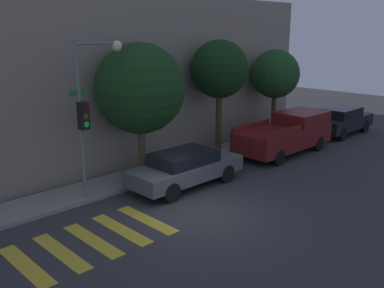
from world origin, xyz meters
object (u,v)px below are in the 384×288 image
Objects in this scene: sedan_near_corner at (185,168)px; pickup_truck at (287,133)px; traffic_light_pole at (90,100)px; tree_near_corner at (140,89)px; tree_far_end at (275,74)px; sedan_middle at (341,120)px; tree_midblock at (219,70)px.

sedan_near_corner is 6.72m from pickup_truck.
traffic_light_pole is 2.72m from tree_near_corner.
tree_far_end reaches higher than sedan_near_corner.
pickup_truck is 3.64m from tree_far_end.
sedan_middle is 13.08m from tree_near_corner.
traffic_light_pole reaches higher than tree_far_end.
sedan_middle is 0.82× the size of tree_midblock.
tree_near_corner reaches higher than pickup_truck.
sedan_middle is 0.83× the size of tree_near_corner.
pickup_truck is at bearing 0.00° from sedan_near_corner.
sedan_middle is at bearing -28.10° from tree_far_end.
tree_midblock is at bearing 166.15° from sedan_middle.
tree_midblock reaches higher than pickup_truck.
tree_far_end is at bearing 0.00° from tree_midblock.
sedan_near_corner is at bearing -153.63° from tree_midblock.
tree_far_end is at bearing 3.61° from traffic_light_pole.
traffic_light_pole is at bearing 175.24° from sedan_middle.
tree_near_corner is at bearing 103.92° from sedan_near_corner.
tree_midblock is at bearing 143.43° from pickup_truck.
tree_midblock reaches higher than sedan_middle.
tree_far_end is (-3.74, 2.00, 2.69)m from sedan_middle.
pickup_truck is 1.02× the size of tree_near_corner.
tree_far_end is (11.51, 0.73, -0.02)m from traffic_light_pole.
sedan_near_corner is 12.13m from sedan_middle.
tree_midblock is at bearing 5.81° from traffic_light_pole.
sedan_near_corner is at bearing -76.08° from tree_near_corner.
traffic_light_pole is 10.25m from pickup_truck.
traffic_light_pole reaches higher than tree_midblock.
sedan_near_corner is 3.49m from tree_near_corner.
traffic_light_pole is 1.01× the size of pickup_truck.
traffic_light_pole reaches higher than pickup_truck.
tree_midblock is (-2.69, 2.00, 3.06)m from pickup_truck.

